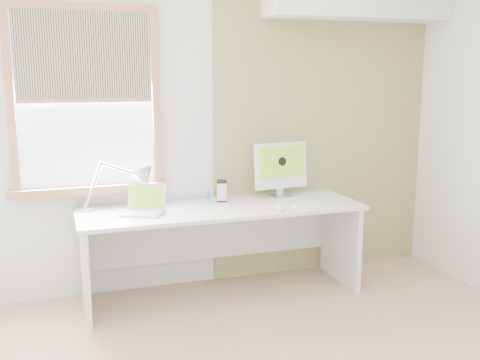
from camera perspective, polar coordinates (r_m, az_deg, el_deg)
name	(u,v)px	position (r m, az deg, el deg)	size (l,w,h in m)	color
room	(303,160)	(2.95, 6.52, 2.07)	(4.04, 3.54, 2.64)	tan
accent_wall	(323,126)	(4.93, 8.53, 5.56)	(2.00, 0.02, 2.60)	#898C53
window	(86,101)	(4.36, -15.57, 7.83)	(1.20, 0.14, 1.42)	#AF7049
desk	(220,229)	(4.42, -2.11, -5.05)	(2.20, 0.70, 0.73)	silver
desk_lamp	(134,182)	(4.35, -10.86, -0.22)	(0.66, 0.26, 0.37)	silver
laptop	(144,206)	(4.17, -9.82, -2.67)	(0.37, 0.35, 0.21)	silver
phone_dock	(209,199)	(4.44, -3.25, -1.96)	(0.07, 0.07, 0.12)	silver
external_drive	(222,191)	(4.50, -1.87, -1.11)	(0.11, 0.15, 0.17)	silver
imac	(281,167)	(4.63, 4.20, 1.38)	(0.47, 0.17, 0.46)	silver
keyboard	(320,205)	(4.38, 8.26, -2.55)	(0.43, 0.17, 0.02)	white
mouse	(281,208)	(4.20, 4.24, -2.93)	(0.07, 0.11, 0.03)	white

